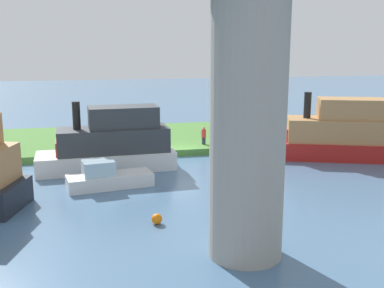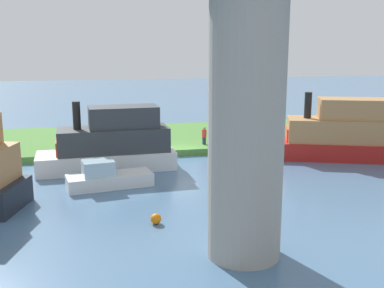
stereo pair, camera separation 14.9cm
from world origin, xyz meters
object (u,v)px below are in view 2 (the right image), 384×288
Objects in this scene: mooring_post at (135,144)px; skiff_small at (111,144)px; person_on_bank at (204,135)px; houseboat_blue at (338,134)px; marker_buoy at (156,219)px; motorboat_white at (107,177)px; bridge_pylon at (246,118)px.

mooring_post is 0.08× the size of skiff_small.
person_on_bank is 5.51m from mooring_post.
person_on_bank is 0.15× the size of skiff_small.
houseboat_blue is (-8.81, 4.48, 0.56)m from person_on_bank.
mooring_post is 1.48× the size of marker_buoy.
person_on_bank is 2.78× the size of marker_buoy.
houseboat_blue is 1.94× the size of motorboat_white.
houseboat_blue is at bearing 165.26° from mooring_post.
motorboat_white is at bearing 72.70° from mooring_post.
mooring_post is 0.15× the size of motorboat_white.
bridge_pylon reaches higher than marker_buoy.
skiff_small reaches higher than marker_buoy.
mooring_post is 0.08× the size of houseboat_blue.
skiff_small is 4.21m from motorboat_white.
mooring_post is 3.94m from skiff_small.
houseboat_blue is at bearing -145.74° from marker_buoy.
houseboat_blue is (-16.13, 0.38, 0.08)m from skiff_small.
bridge_pylon reaches higher than mooring_post.
skiff_small is 10.53m from marker_buoy.
marker_buoy is at bearing -53.28° from bridge_pylon.
motorboat_white is (4.88, -10.19, -4.86)m from bridge_pylon.
houseboat_blue reaches higher than mooring_post.
marker_buoy is (2.91, -3.90, -5.19)m from bridge_pylon.
bridge_pylon is 18.49m from houseboat_blue.
bridge_pylon is 15.37m from skiff_small.
mooring_post is at bearing -91.41° from marker_buoy.
houseboat_blue is 17.73m from marker_buoy.
bridge_pylon reaches higher than motorboat_white.
skiff_small is at bearing 61.14° from mooring_post.
motorboat_white is at bearing 46.36° from person_on_bank.
person_on_bank is 1.88× the size of mooring_post.
skiff_small is (7.32, 4.11, 0.49)m from person_on_bank.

